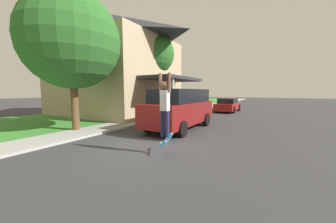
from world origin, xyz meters
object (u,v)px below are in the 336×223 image
(lawn_tree_near, at_px, (71,41))
(suv_parked, at_px, (181,108))
(car_down_street, at_px, (228,105))
(skateboarder, at_px, (165,104))
(skateboard, at_px, (167,139))
(lawn_tree_far, at_px, (153,55))

(lawn_tree_near, xyz_separation_m, suv_parked, (4.22, 3.26, -3.25))
(lawn_tree_near, height_order, suv_parked, lawn_tree_near)
(suv_parked, bearing_deg, car_down_street, 88.89)
(suv_parked, xyz_separation_m, car_down_street, (0.20, 10.11, -0.48))
(car_down_street, bearing_deg, skateboarder, -85.04)
(car_down_street, relative_size, skateboarder, 2.20)
(car_down_street, xyz_separation_m, skateboard, (1.24, -13.96, -0.18))
(skateboarder, height_order, skateboard, skateboarder)
(lawn_tree_far, relative_size, skateboarder, 3.25)
(suv_parked, bearing_deg, skateboard, -69.46)
(lawn_tree_near, height_order, skateboarder, lawn_tree_near)
(lawn_tree_near, bearing_deg, lawn_tree_far, 90.02)
(lawn_tree_near, xyz_separation_m, skateboard, (5.66, -0.59, -3.92))
(lawn_tree_far, xyz_separation_m, suv_parked, (4.22, -3.52, -3.74))
(lawn_tree_near, relative_size, lawn_tree_far, 1.01)
(lawn_tree_far, relative_size, suv_parked, 1.28)
(lawn_tree_near, height_order, skateboard, lawn_tree_near)
(skateboard, bearing_deg, suv_parked, 110.54)
(lawn_tree_far, bearing_deg, skateboard, -52.44)
(lawn_tree_near, xyz_separation_m, car_down_street, (4.42, 13.37, -3.74))
(suv_parked, bearing_deg, lawn_tree_near, -142.32)
(lawn_tree_near, bearing_deg, skateboard, -5.92)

